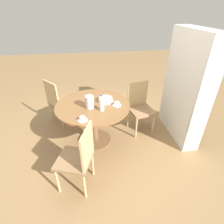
# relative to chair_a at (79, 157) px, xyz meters

# --- Properties ---
(ground_plane) EXTENTS (14.00, 14.00, 0.00)m
(ground_plane) POSITION_rel_chair_a_xyz_m (-0.89, 0.24, -0.50)
(ground_plane) COLOR #937047
(dining_table) EXTENTS (1.22, 1.22, 0.75)m
(dining_table) POSITION_rel_chair_a_xyz_m (-0.89, 0.24, 0.08)
(dining_table) COLOR brown
(dining_table) RESTS_ON ground_plane
(chair_a) EXTENTS (0.53, 0.53, 0.95)m
(chair_a) POSITION_rel_chair_a_xyz_m (0.00, 0.00, 0.00)
(chair_a) COLOR tan
(chair_a) RESTS_ON ground_plane
(chair_b) EXTENTS (0.50, 0.50, 0.95)m
(chair_b) POSITION_rel_chair_a_xyz_m (-1.14, 1.12, 0.00)
(chair_b) COLOR tan
(chair_b) RESTS_ON ground_plane
(chair_c) EXTENTS (0.59, 0.59, 0.95)m
(chair_c) POSITION_rel_chair_a_xyz_m (-1.55, -0.41, 0.00)
(chair_c) COLOR tan
(chair_c) RESTS_ON ground_plane
(bookshelf) EXTENTS (1.09, 0.28, 1.86)m
(bookshelf) POSITION_rel_chair_a_xyz_m (-0.91, 1.81, 0.41)
(bookshelf) COLOR silver
(bookshelf) RESTS_ON ground_plane
(coffee_pot) EXTENTS (0.14, 0.14, 0.24)m
(coffee_pot) POSITION_rel_chair_a_xyz_m (-0.80, 0.19, 0.36)
(coffee_pot) COLOR silver
(coffee_pot) RESTS_ON dining_table
(water_bottle) EXTENTS (0.08, 0.08, 0.26)m
(water_bottle) POSITION_rel_chair_a_xyz_m (-0.69, 0.37, 0.35)
(water_bottle) COLOR silver
(water_bottle) RESTS_ON dining_table
(cake_main) EXTENTS (0.25, 0.25, 0.07)m
(cake_main) POSITION_rel_chair_a_xyz_m (-0.96, 0.46, 0.28)
(cake_main) COLOR silver
(cake_main) RESTS_ON dining_table
(cup_a) EXTENTS (0.14, 0.14, 0.06)m
(cup_a) POSITION_rel_chair_a_xyz_m (-0.81, 0.62, 0.27)
(cup_a) COLOR white
(cup_a) RESTS_ON dining_table
(cup_b) EXTENTS (0.14, 0.14, 0.06)m
(cup_b) POSITION_rel_chair_a_xyz_m (-0.45, 0.07, 0.27)
(cup_b) COLOR white
(cup_b) RESTS_ON dining_table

